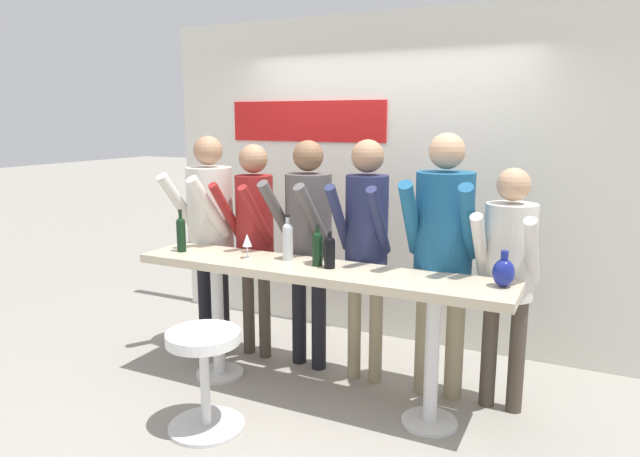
{
  "coord_description": "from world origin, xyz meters",
  "views": [
    {
      "loc": [
        1.66,
        -3.34,
        1.93
      ],
      "look_at": [
        0.0,
        0.07,
        1.2
      ],
      "focal_mm": 32.0,
      "sensor_mm": 36.0,
      "label": 1
    }
  ],
  "objects_px": {
    "person_center_right": "(443,238)",
    "wine_bottle_1": "(288,239)",
    "person_center_left": "(308,229)",
    "decorative_vase": "(504,272)",
    "wine_bottle_3": "(330,251)",
    "wine_bottle_2": "(181,233)",
    "person_left": "(254,225)",
    "wine_bottle_0": "(318,247)",
    "wine_glass_0": "(247,241)",
    "person_far_left": "(209,220)",
    "bar_stool": "(204,364)",
    "tasting_table": "(315,288)",
    "person_right": "(508,263)",
    "person_center": "(366,232)"
  },
  "relations": [
    {
      "from": "wine_bottle_3",
      "to": "decorative_vase",
      "type": "relative_size",
      "value": 1.15
    },
    {
      "from": "wine_bottle_1",
      "to": "wine_glass_0",
      "type": "distance_m",
      "value": 0.3
    },
    {
      "from": "bar_stool",
      "to": "person_left",
      "type": "height_order",
      "value": "person_left"
    },
    {
      "from": "bar_stool",
      "to": "wine_bottle_1",
      "type": "bearing_deg",
      "value": 76.55
    },
    {
      "from": "person_center",
      "to": "person_center_left",
      "type": "bearing_deg",
      "value": 173.1
    },
    {
      "from": "tasting_table",
      "to": "person_right",
      "type": "bearing_deg",
      "value": 18.77
    },
    {
      "from": "person_center_left",
      "to": "wine_bottle_1",
      "type": "height_order",
      "value": "person_center_left"
    },
    {
      "from": "tasting_table",
      "to": "person_center",
      "type": "xyz_separation_m",
      "value": [
        0.21,
        0.4,
        0.34
      ]
    },
    {
      "from": "person_center_right",
      "to": "person_center_left",
      "type": "bearing_deg",
      "value": 175.31
    },
    {
      "from": "decorative_vase",
      "to": "person_center_right",
      "type": "bearing_deg",
      "value": 142.96
    },
    {
      "from": "wine_bottle_2",
      "to": "person_far_left",
      "type": "bearing_deg",
      "value": 97.99
    },
    {
      "from": "person_right",
      "to": "wine_bottle_0",
      "type": "xyz_separation_m",
      "value": [
        -1.19,
        -0.37,
        0.06
      ]
    },
    {
      "from": "person_far_left",
      "to": "person_right",
      "type": "height_order",
      "value": "person_far_left"
    },
    {
      "from": "tasting_table",
      "to": "person_center_right",
      "type": "distance_m",
      "value": 0.93
    },
    {
      "from": "person_left",
      "to": "person_center_left",
      "type": "height_order",
      "value": "person_center_left"
    },
    {
      "from": "person_center_left",
      "to": "person_far_left",
      "type": "bearing_deg",
      "value": -166.31
    },
    {
      "from": "bar_stool",
      "to": "person_center_left",
      "type": "height_order",
      "value": "person_center_left"
    },
    {
      "from": "wine_bottle_3",
      "to": "wine_glass_0",
      "type": "distance_m",
      "value": 0.65
    },
    {
      "from": "bar_stool",
      "to": "person_left",
      "type": "bearing_deg",
      "value": 106.38
    },
    {
      "from": "person_far_left",
      "to": "person_left",
      "type": "relative_size",
      "value": 1.03
    },
    {
      "from": "person_right",
      "to": "wine_bottle_3",
      "type": "relative_size",
      "value": 6.43
    },
    {
      "from": "person_far_left",
      "to": "wine_bottle_1",
      "type": "relative_size",
      "value": 5.54
    },
    {
      "from": "wine_bottle_0",
      "to": "wine_bottle_1",
      "type": "bearing_deg",
      "value": 168.54
    },
    {
      "from": "person_far_left",
      "to": "person_center",
      "type": "xyz_separation_m",
      "value": [
        1.37,
        0.0,
        0.02
      ]
    },
    {
      "from": "bar_stool",
      "to": "wine_bottle_0",
      "type": "xyz_separation_m",
      "value": [
        0.44,
        0.7,
        0.65
      ]
    },
    {
      "from": "person_center_left",
      "to": "decorative_vase",
      "type": "relative_size",
      "value": 8.07
    },
    {
      "from": "person_center_right",
      "to": "wine_bottle_1",
      "type": "bearing_deg",
      "value": -165.06
    },
    {
      "from": "person_center_left",
      "to": "wine_bottle_2",
      "type": "height_order",
      "value": "person_center_left"
    },
    {
      "from": "person_far_left",
      "to": "wine_bottle_3",
      "type": "bearing_deg",
      "value": -5.98
    },
    {
      "from": "tasting_table",
      "to": "decorative_vase",
      "type": "xyz_separation_m",
      "value": [
        1.21,
        0.07,
        0.24
      ]
    },
    {
      "from": "person_right",
      "to": "wine_bottle_3",
      "type": "xyz_separation_m",
      "value": [
        -1.09,
        -0.39,
        0.05
      ]
    },
    {
      "from": "person_center",
      "to": "wine_bottle_1",
      "type": "height_order",
      "value": "person_center"
    },
    {
      "from": "person_left",
      "to": "person_center",
      "type": "bearing_deg",
      "value": 2.7
    },
    {
      "from": "person_center_right",
      "to": "wine_bottle_2",
      "type": "height_order",
      "value": "person_center_right"
    },
    {
      "from": "person_center_right",
      "to": "person_right",
      "type": "distance_m",
      "value": 0.45
    },
    {
      "from": "decorative_vase",
      "to": "wine_bottle_1",
      "type": "bearing_deg",
      "value": 179.37
    },
    {
      "from": "person_center",
      "to": "decorative_vase",
      "type": "height_order",
      "value": "person_center"
    },
    {
      "from": "person_center_left",
      "to": "person_right",
      "type": "height_order",
      "value": "person_center_left"
    },
    {
      "from": "tasting_table",
      "to": "wine_glass_0",
      "type": "relative_size",
      "value": 14.93
    },
    {
      "from": "person_center_left",
      "to": "wine_bottle_3",
      "type": "bearing_deg",
      "value": -37.9
    },
    {
      "from": "tasting_table",
      "to": "decorative_vase",
      "type": "bearing_deg",
      "value": 3.32
    },
    {
      "from": "person_center_left",
      "to": "wine_bottle_0",
      "type": "distance_m",
      "value": 0.51
    },
    {
      "from": "bar_stool",
      "to": "person_center_left",
      "type": "bearing_deg",
      "value": 82.17
    },
    {
      "from": "wine_bottle_2",
      "to": "wine_bottle_3",
      "type": "height_order",
      "value": "wine_bottle_2"
    },
    {
      "from": "person_left",
      "to": "wine_bottle_2",
      "type": "bearing_deg",
      "value": -119.64
    },
    {
      "from": "tasting_table",
      "to": "wine_glass_0",
      "type": "distance_m",
      "value": 0.61
    },
    {
      "from": "wine_glass_0",
      "to": "wine_bottle_1",
      "type": "bearing_deg",
      "value": 15.81
    },
    {
      "from": "person_left",
      "to": "wine_bottle_1",
      "type": "xyz_separation_m",
      "value": [
        0.51,
        -0.36,
        -0.0
      ]
    },
    {
      "from": "tasting_table",
      "to": "person_center_left",
      "type": "bearing_deg",
      "value": 122.59
    },
    {
      "from": "wine_bottle_0",
      "to": "wine_glass_0",
      "type": "height_order",
      "value": "wine_bottle_0"
    }
  ]
}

